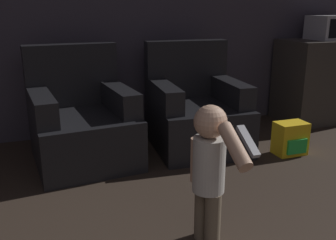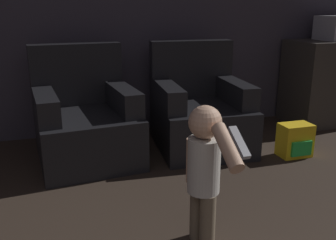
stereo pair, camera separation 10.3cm
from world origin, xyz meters
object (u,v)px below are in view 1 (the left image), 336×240
(person_toddler, at_px, (210,165))
(toy_backpack, at_px, (290,139))
(armchair_left, at_px, (82,123))
(microwave, at_px, (333,28))
(armchair_right, at_px, (195,112))

(person_toddler, xyz_separation_m, toy_backpack, (1.25, 0.95, -0.32))
(armchair_left, xyz_separation_m, person_toddler, (0.49, -1.44, 0.14))
(toy_backpack, distance_m, microwave, 1.60)
(person_toddler, bearing_deg, toy_backpack, -65.25)
(toy_backpack, bearing_deg, armchair_right, 144.93)
(armchair_right, relative_size, microwave, 1.93)
(armchair_right, distance_m, toy_backpack, 0.88)
(toy_backpack, relative_size, microwave, 0.59)
(armchair_right, xyz_separation_m, microwave, (1.76, 0.31, 0.72))
(armchair_right, height_order, microwave, microwave)
(armchair_left, relative_size, toy_backpack, 3.29)
(armchair_left, relative_size, microwave, 1.93)
(person_toddler, bearing_deg, microwave, -65.25)
(armchair_left, bearing_deg, toy_backpack, -21.27)
(person_toddler, bearing_deg, armchair_right, -33.19)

